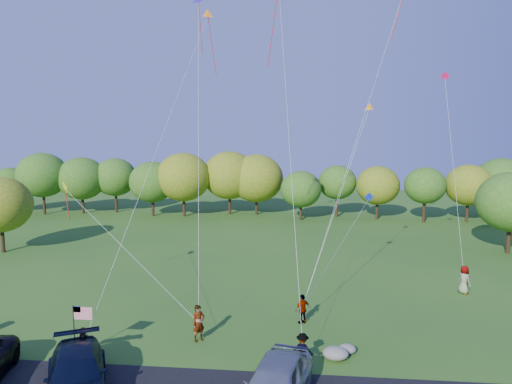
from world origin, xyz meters
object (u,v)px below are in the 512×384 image
(minivan_navy, at_px, (77,375))
(flyer_b, at_px, (84,345))
(flyer_a, at_px, (199,323))
(flyer_d, at_px, (303,309))
(flyer_e, at_px, (464,280))
(flyer_c, at_px, (302,350))

(minivan_navy, bearing_deg, flyer_b, 84.55)
(flyer_a, bearing_deg, flyer_b, 165.92)
(flyer_d, bearing_deg, flyer_e, 171.67)
(minivan_navy, distance_m, flyer_b, 2.95)
(flyer_b, distance_m, flyer_d, 11.73)
(minivan_navy, distance_m, flyer_a, 6.74)
(flyer_c, xyz_separation_m, flyer_d, (0.03, 4.85, 0.07))
(flyer_b, height_order, flyer_e, flyer_e)
(minivan_navy, relative_size, flyer_b, 3.47)
(flyer_c, bearing_deg, flyer_b, 16.26)
(minivan_navy, height_order, flyer_e, flyer_e)
(flyer_a, bearing_deg, flyer_c, -64.29)
(minivan_navy, height_order, flyer_d, minivan_navy)
(flyer_c, distance_m, flyer_d, 4.85)
(flyer_a, relative_size, flyer_e, 1.01)
(flyer_e, bearing_deg, flyer_b, 90.37)
(minivan_navy, distance_m, flyer_d, 12.46)
(flyer_a, bearing_deg, minivan_navy, -168.45)
(flyer_a, height_order, flyer_e, flyer_a)
(flyer_b, relative_size, flyer_e, 0.88)
(flyer_c, xyz_separation_m, flyer_e, (10.99, 10.89, 0.17))
(minivan_navy, xyz_separation_m, flyer_a, (3.90, 5.49, 0.06))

